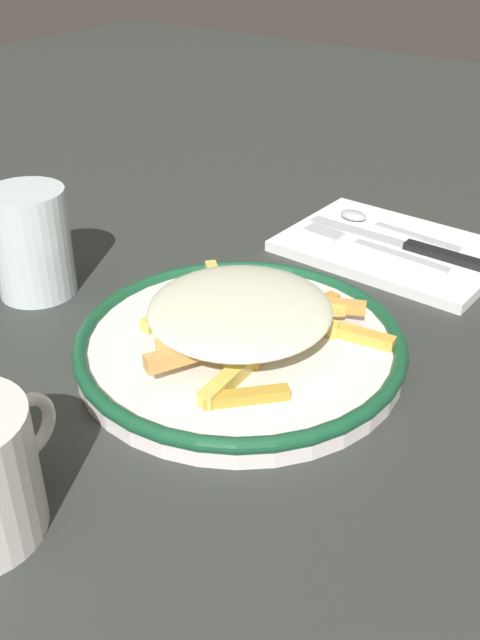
# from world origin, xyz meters

# --- Properties ---
(ground_plane) EXTENTS (2.60, 2.60, 0.00)m
(ground_plane) POSITION_xyz_m (0.00, 0.00, 0.00)
(ground_plane) COLOR #303430
(plate) EXTENTS (0.28, 0.28, 0.03)m
(plate) POSITION_xyz_m (0.00, 0.00, 0.01)
(plate) COLOR white
(plate) RESTS_ON ground_plane
(fries_heap) EXTENTS (0.21, 0.21, 0.04)m
(fries_heap) POSITION_xyz_m (0.01, -0.01, 0.04)
(fries_heap) COLOR #E4BB50
(fries_heap) RESTS_ON plate
(napkin) EXTENTS (0.18, 0.24, 0.01)m
(napkin) POSITION_xyz_m (0.27, -0.02, 0.01)
(napkin) COLOR white
(napkin) RESTS_ON ground_plane
(fork) EXTENTS (0.03, 0.18, 0.01)m
(fork) POSITION_xyz_m (0.24, -0.01, 0.01)
(fork) COLOR silver
(fork) RESTS_ON napkin
(knife) EXTENTS (0.03, 0.21, 0.01)m
(knife) POSITION_xyz_m (0.27, -0.04, 0.01)
(knife) COLOR black
(knife) RESTS_ON napkin
(spoon) EXTENTS (0.03, 0.15, 0.01)m
(spoon) POSITION_xyz_m (0.30, 0.01, 0.02)
(spoon) COLOR silver
(spoon) RESTS_ON napkin
(water_glass) EXTENTS (0.08, 0.08, 0.11)m
(water_glass) POSITION_xyz_m (-0.02, 0.24, 0.05)
(water_glass) COLOR silver
(water_glass) RESTS_ON ground_plane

